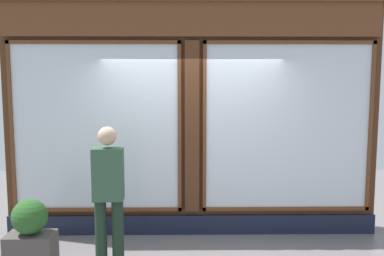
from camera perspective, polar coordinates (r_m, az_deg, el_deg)
name	(u,v)px	position (r m, az deg, el deg)	size (l,w,h in m)	color
shop_facade	(192,115)	(6.26, -0.01, 1.65)	(5.38, 0.42, 3.84)	#4C2B16
pedestrian	(108,191)	(5.29, -10.82, -8.01)	(0.37, 0.24, 1.69)	#1C2F21
planter_box	(31,250)	(5.74, -20.20, -14.73)	(0.56, 0.36, 0.41)	#4C4742
planter_shrub	(30,217)	(5.60, -20.38, -10.77)	(0.42, 0.42, 0.42)	#285623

